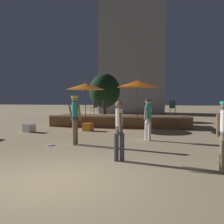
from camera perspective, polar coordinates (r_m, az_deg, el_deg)
name	(u,v)px	position (r m, az deg, el deg)	size (l,w,h in m)	color
ground_plane	(52,181)	(5.58, -13.45, -15.12)	(120.00, 120.00, 0.00)	tan
wooden_deck	(121,121)	(15.90, 2.02, -2.03)	(8.54, 2.70, 0.71)	brown
patio_umbrella_0	(85,87)	(14.95, -6.08, 5.80)	(2.33, 2.33, 2.72)	brown
patio_umbrella_1	(138,84)	(14.63, 5.90, 6.40)	(2.47, 2.47, 2.87)	brown
cube_seat_0	(88,127)	(13.52, -5.53, -3.42)	(0.53, 0.53, 0.42)	orange
cube_seat_2	(29,128)	(13.65, -18.44, -3.50)	(0.59, 0.59, 0.42)	white
person_0	(148,117)	(10.40, 8.22, -1.22)	(0.32, 0.40, 1.71)	white
person_1	(75,116)	(9.47, -8.45, -1.00)	(0.54, 0.31, 1.85)	#997051
person_3	(119,129)	(6.91, 1.65, -3.89)	(0.28, 0.52, 1.67)	#3F3F47
bistro_chair_0	(173,106)	(15.51, 13.67, 1.23)	(0.41, 0.42, 0.90)	#1E4C47
bistro_chair_1	(105,106)	(15.85, -1.56, 1.36)	(0.47, 0.47, 0.90)	#47474C
bistro_chair_2	(95,106)	(16.32, -3.94, 1.40)	(0.48, 0.48, 0.90)	#47474C
frisbee_disc	(50,145)	(9.60, -13.90, -7.32)	(0.24, 0.24, 0.03)	white
background_tree_1	(105,91)	(21.00, -1.69, 4.87)	(2.58, 2.58, 3.82)	#3D2B1C
distant_building	(133,57)	(30.67, 4.86, 12.45)	(7.52, 4.23, 13.46)	gray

